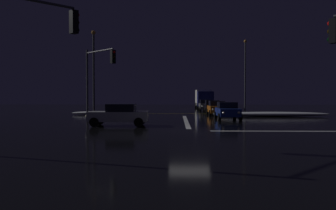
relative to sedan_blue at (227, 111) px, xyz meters
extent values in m
cube|color=black|center=(-3.81, -10.21, -0.85)|extent=(120.00, 120.00, 0.10)
cube|color=white|center=(-3.81, -2.06, -0.80)|extent=(0.35, 13.94, 0.01)
cube|color=yellow|center=(-3.81, 9.54, -0.80)|extent=(22.00, 0.15, 0.01)
cube|color=white|center=(4.43, -10.21, -0.80)|extent=(13.94, 0.40, 0.01)
ellipsoid|color=white|center=(-12.75, 7.03, -0.59)|extent=(7.25, 1.50, 0.42)
ellipsoid|color=white|center=(5.13, 4.30, -0.56)|extent=(11.98, 1.50, 0.49)
cube|color=navy|center=(0.00, -0.04, -0.13)|extent=(1.80, 4.20, 0.70)
cube|color=black|center=(0.00, 0.16, 0.49)|extent=(1.60, 2.00, 0.55)
cylinder|color=black|center=(0.90, -1.59, -0.48)|extent=(0.22, 0.64, 0.64)
cylinder|color=black|center=(-0.90, -1.59, -0.48)|extent=(0.22, 0.64, 0.64)
cylinder|color=black|center=(0.90, 1.51, -0.48)|extent=(0.22, 0.64, 0.64)
cylinder|color=black|center=(-0.90, 1.51, -0.48)|extent=(0.22, 0.64, 0.64)
sphere|color=#F9EFC6|center=(0.65, -2.16, -0.08)|extent=(0.22, 0.22, 0.22)
sphere|color=#F9EFC6|center=(-0.65, -2.16, -0.08)|extent=(0.22, 0.22, 0.22)
cube|color=#C66014|center=(-0.19, 6.57, -0.13)|extent=(1.80, 4.20, 0.70)
cube|color=black|center=(-0.19, 6.77, 0.49)|extent=(1.60, 2.00, 0.55)
cylinder|color=black|center=(0.71, 5.02, -0.48)|extent=(0.22, 0.64, 0.64)
cylinder|color=black|center=(-1.09, 5.02, -0.48)|extent=(0.22, 0.64, 0.64)
cylinder|color=black|center=(0.71, 8.12, -0.48)|extent=(0.22, 0.64, 0.64)
cylinder|color=black|center=(-1.09, 8.12, -0.48)|extent=(0.22, 0.64, 0.64)
sphere|color=#F9EFC6|center=(0.46, 4.45, -0.08)|extent=(0.22, 0.22, 0.22)
sphere|color=#F9EFC6|center=(-0.84, 4.45, -0.08)|extent=(0.22, 0.22, 0.22)
cube|color=black|center=(-0.18, 11.79, -0.13)|extent=(1.80, 4.20, 0.70)
cube|color=black|center=(-0.18, 11.99, 0.49)|extent=(1.60, 2.00, 0.55)
cylinder|color=black|center=(0.72, 10.24, -0.48)|extent=(0.22, 0.64, 0.64)
cylinder|color=black|center=(-1.08, 10.24, -0.48)|extent=(0.22, 0.64, 0.64)
cylinder|color=black|center=(0.72, 13.34, -0.48)|extent=(0.22, 0.64, 0.64)
cylinder|color=black|center=(-1.08, 13.34, -0.48)|extent=(0.22, 0.64, 0.64)
sphere|color=#F9EFC6|center=(0.47, 9.67, -0.08)|extent=(0.22, 0.22, 0.22)
sphere|color=#F9EFC6|center=(-0.83, 9.67, -0.08)|extent=(0.22, 0.22, 0.22)
cube|color=slate|center=(-0.50, 17.22, -0.13)|extent=(1.80, 4.20, 0.70)
cube|color=black|center=(-0.50, 17.42, 0.49)|extent=(1.60, 2.00, 0.55)
cylinder|color=black|center=(0.40, 15.67, -0.48)|extent=(0.22, 0.64, 0.64)
cylinder|color=black|center=(-1.40, 15.67, -0.48)|extent=(0.22, 0.64, 0.64)
cylinder|color=black|center=(0.40, 18.77, -0.48)|extent=(0.22, 0.64, 0.64)
cylinder|color=black|center=(-1.40, 18.77, -0.48)|extent=(0.22, 0.64, 0.64)
sphere|color=#F9EFC6|center=(0.15, 15.10, -0.08)|extent=(0.22, 0.22, 0.22)
sphere|color=#F9EFC6|center=(-1.15, 15.10, -0.08)|extent=(0.22, 0.22, 0.22)
cube|color=navy|center=(-0.19, 21.77, 0.83)|extent=(2.40, 2.20, 2.30)
cube|color=silver|center=(-0.19, 26.27, 0.98)|extent=(2.40, 5.00, 2.60)
cylinder|color=black|center=(1.01, 22.37, -0.32)|extent=(0.28, 0.96, 0.96)
cylinder|color=black|center=(-1.39, 22.37, -0.32)|extent=(0.28, 0.96, 0.96)
cylinder|color=black|center=(1.01, 27.07, -0.32)|extent=(0.28, 0.96, 0.96)
cylinder|color=black|center=(-1.39, 27.07, -0.32)|extent=(0.28, 0.96, 0.96)
sphere|color=#F9EFC6|center=(0.66, 20.62, 0.23)|extent=(0.26, 0.26, 0.26)
sphere|color=#F9EFC6|center=(-1.04, 20.62, 0.23)|extent=(0.26, 0.26, 0.26)
cube|color=#B7B7BC|center=(-8.78, -6.72, -0.13)|extent=(4.20, 1.80, 0.70)
cube|color=black|center=(-8.58, -6.72, 0.49)|extent=(2.00, 1.60, 0.55)
cylinder|color=black|center=(-10.33, -7.62, -0.48)|extent=(0.64, 0.22, 0.64)
cylinder|color=black|center=(-10.33, -5.82, -0.48)|extent=(0.64, 0.22, 0.64)
cylinder|color=black|center=(-7.23, -7.62, -0.48)|extent=(0.64, 0.22, 0.64)
cylinder|color=black|center=(-7.23, -5.82, -0.48)|extent=(0.64, 0.22, 0.64)
sphere|color=#F9EFC6|center=(-10.90, -7.37, -0.08)|extent=(0.22, 0.22, 0.22)
sphere|color=#F9EFC6|center=(-10.90, -6.07, -0.08)|extent=(0.22, 0.22, 0.22)
cube|color=black|center=(2.17, -16.18, 4.15)|extent=(0.46, 0.46, 1.05)
sphere|color=red|center=(2.05, -16.07, 4.49)|extent=(0.22, 0.22, 0.22)
sphere|color=black|center=(2.05, -16.07, 4.15)|extent=(0.22, 0.22, 0.22)
sphere|color=black|center=(2.05, -16.07, 3.80)|extent=(0.22, 0.22, 0.22)
cube|color=black|center=(-9.25, -15.65, 4.71)|extent=(0.46, 0.46, 1.05)
sphere|color=red|center=(-9.14, -15.54, 5.06)|extent=(0.22, 0.22, 0.22)
sphere|color=black|center=(-9.14, -15.54, 4.71)|extent=(0.22, 0.22, 0.22)
sphere|color=black|center=(-9.14, -15.54, 4.37)|extent=(0.22, 0.22, 0.22)
cylinder|color=#4C4C51|center=(-12.35, -1.66, 2.26)|extent=(0.18, 0.18, 6.13)
cylinder|color=#4C4C51|center=(-10.97, -3.05, 5.03)|extent=(2.85, 2.85, 0.12)
cube|color=black|center=(-9.59, -4.43, 4.40)|extent=(0.46, 0.46, 1.05)
sphere|color=red|center=(-9.47, -4.54, 4.75)|extent=(0.22, 0.22, 0.22)
sphere|color=black|center=(-9.47, -4.54, 4.40)|extent=(0.22, 0.22, 0.22)
sphere|color=black|center=(-9.47, -4.54, 4.06)|extent=(0.22, 0.22, 0.22)
cylinder|color=#424247|center=(5.43, 19.54, 4.16)|extent=(0.20, 0.20, 9.93)
sphere|color=#F9AD47|center=(5.43, 19.54, 9.31)|extent=(0.44, 0.44, 0.44)
cylinder|color=#424247|center=(-13.05, 3.54, 3.38)|extent=(0.20, 0.20, 8.37)
sphere|color=#F9AD47|center=(-13.05, 3.54, 7.75)|extent=(0.44, 0.44, 0.44)
camera|label=1|loc=(-4.57, -31.17, 1.38)|focal=36.65mm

